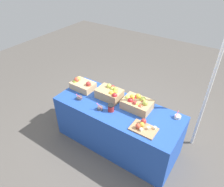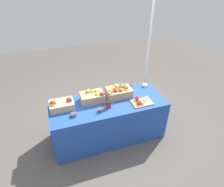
{
  "view_description": "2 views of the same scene",
  "coord_description": "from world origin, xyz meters",
  "px_view_note": "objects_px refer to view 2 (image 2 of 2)",
  "views": [
    {
      "loc": [
        1.25,
        -1.99,
        2.65
      ],
      "look_at": [
        -0.12,
        0.03,
        0.92
      ],
      "focal_mm": 33.24,
      "sensor_mm": 36.0,
      "label": 1
    },
    {
      "loc": [
        -0.76,
        -2.45,
        2.6
      ],
      "look_at": [
        0.06,
        -0.02,
        0.92
      ],
      "focal_mm": 30.89,
      "sensor_mm": 36.0,
      "label": 2
    }
  ],
  "objects_px": {
    "coffee_cup": "(108,104)",
    "cutting_board_front": "(141,101)",
    "apple_crate_right": "(119,91)",
    "sample_bowl_near": "(145,85)",
    "sample_bowl_mid": "(74,115)",
    "sample_bowl_far": "(101,110)",
    "apple_crate_left": "(61,104)",
    "apple_crate_middle": "(93,96)",
    "tent_pole": "(148,60)"
  },
  "relations": [
    {
      "from": "tent_pole",
      "to": "sample_bowl_mid",
      "type": "bearing_deg",
      "value": -152.84
    },
    {
      "from": "apple_crate_left",
      "to": "apple_crate_middle",
      "type": "xyz_separation_m",
      "value": [
        0.51,
        0.04,
        0.01
      ]
    },
    {
      "from": "sample_bowl_near",
      "to": "sample_bowl_mid",
      "type": "xyz_separation_m",
      "value": [
        -1.39,
        -0.42,
        -0.0
      ]
    },
    {
      "from": "apple_crate_middle",
      "to": "sample_bowl_mid",
      "type": "relative_size",
      "value": 4.02
    },
    {
      "from": "sample_bowl_mid",
      "to": "coffee_cup",
      "type": "relative_size",
      "value": 0.91
    },
    {
      "from": "apple_crate_left",
      "to": "sample_bowl_mid",
      "type": "relative_size",
      "value": 3.92
    },
    {
      "from": "apple_crate_left",
      "to": "coffee_cup",
      "type": "xyz_separation_m",
      "value": [
        0.7,
        -0.21,
        -0.02
      ]
    },
    {
      "from": "apple_crate_right",
      "to": "coffee_cup",
      "type": "xyz_separation_m",
      "value": [
        -0.27,
        -0.26,
        -0.03
      ]
    },
    {
      "from": "cutting_board_front",
      "to": "coffee_cup",
      "type": "bearing_deg",
      "value": 173.67
    },
    {
      "from": "apple_crate_middle",
      "to": "cutting_board_front",
      "type": "bearing_deg",
      "value": -23.3
    },
    {
      "from": "apple_crate_middle",
      "to": "apple_crate_right",
      "type": "distance_m",
      "value": 0.46
    },
    {
      "from": "sample_bowl_mid",
      "to": "sample_bowl_far",
      "type": "distance_m",
      "value": 0.41
    },
    {
      "from": "apple_crate_right",
      "to": "coffee_cup",
      "type": "distance_m",
      "value": 0.38
    },
    {
      "from": "apple_crate_middle",
      "to": "cutting_board_front",
      "type": "xyz_separation_m",
      "value": [
        0.73,
        -0.31,
        -0.06
      ]
    },
    {
      "from": "apple_crate_right",
      "to": "sample_bowl_mid",
      "type": "distance_m",
      "value": 0.88
    },
    {
      "from": "apple_crate_right",
      "to": "sample_bowl_mid",
      "type": "xyz_separation_m",
      "value": [
        -0.83,
        -0.3,
        -0.06
      ]
    },
    {
      "from": "cutting_board_front",
      "to": "tent_pole",
      "type": "bearing_deg",
      "value": 58.08
    },
    {
      "from": "apple_crate_left",
      "to": "apple_crate_right",
      "type": "bearing_deg",
      "value": 2.89
    },
    {
      "from": "apple_crate_right",
      "to": "sample_bowl_mid",
      "type": "bearing_deg",
      "value": -160.29
    },
    {
      "from": "sample_bowl_near",
      "to": "sample_bowl_far",
      "type": "distance_m",
      "value": 1.08
    },
    {
      "from": "apple_crate_right",
      "to": "cutting_board_front",
      "type": "xyz_separation_m",
      "value": [
        0.26,
        -0.32,
        -0.06
      ]
    },
    {
      "from": "apple_crate_left",
      "to": "tent_pole",
      "type": "height_order",
      "value": "tent_pole"
    },
    {
      "from": "apple_crate_middle",
      "to": "tent_pole",
      "type": "xyz_separation_m",
      "value": [
        1.26,
        0.54,
        0.25
      ]
    },
    {
      "from": "coffee_cup",
      "to": "cutting_board_front",
      "type": "bearing_deg",
      "value": -6.33
    },
    {
      "from": "sample_bowl_near",
      "to": "sample_bowl_mid",
      "type": "height_order",
      "value": "sample_bowl_near"
    },
    {
      "from": "apple_crate_right",
      "to": "sample_bowl_far",
      "type": "xyz_separation_m",
      "value": [
        -0.42,
        -0.32,
        -0.06
      ]
    },
    {
      "from": "coffee_cup",
      "to": "sample_bowl_mid",
      "type": "bearing_deg",
      "value": -176.13
    },
    {
      "from": "apple_crate_middle",
      "to": "sample_bowl_mid",
      "type": "xyz_separation_m",
      "value": [
        -0.37,
        -0.29,
        -0.07
      ]
    },
    {
      "from": "apple_crate_left",
      "to": "sample_bowl_far",
      "type": "bearing_deg",
      "value": -26.24
    },
    {
      "from": "cutting_board_front",
      "to": "sample_bowl_near",
      "type": "distance_m",
      "value": 0.54
    },
    {
      "from": "sample_bowl_near",
      "to": "coffee_cup",
      "type": "xyz_separation_m",
      "value": [
        -0.84,
        -0.39,
        0.03
      ]
    },
    {
      "from": "coffee_cup",
      "to": "tent_pole",
      "type": "xyz_separation_m",
      "value": [
        1.07,
        0.8,
        0.28
      ]
    },
    {
      "from": "sample_bowl_far",
      "to": "sample_bowl_near",
      "type": "bearing_deg",
      "value": 24.65
    },
    {
      "from": "apple_crate_left",
      "to": "sample_bowl_far",
      "type": "xyz_separation_m",
      "value": [
        0.56,
        -0.27,
        -0.05
      ]
    },
    {
      "from": "cutting_board_front",
      "to": "sample_bowl_far",
      "type": "xyz_separation_m",
      "value": [
        -0.68,
        -0.0,
        -0.0
      ]
    },
    {
      "from": "apple_crate_middle",
      "to": "apple_crate_right",
      "type": "xyz_separation_m",
      "value": [
        0.46,
        0.01,
        -0.0
      ]
    },
    {
      "from": "apple_crate_left",
      "to": "sample_bowl_mid",
      "type": "xyz_separation_m",
      "value": [
        0.14,
        -0.25,
        -0.05
      ]
    },
    {
      "from": "sample_bowl_near",
      "to": "sample_bowl_far",
      "type": "height_order",
      "value": "sample_bowl_far"
    },
    {
      "from": "apple_crate_left",
      "to": "coffee_cup",
      "type": "distance_m",
      "value": 0.73
    },
    {
      "from": "apple_crate_middle",
      "to": "sample_bowl_mid",
      "type": "distance_m",
      "value": 0.47
    },
    {
      "from": "coffee_cup",
      "to": "apple_crate_right",
      "type": "bearing_deg",
      "value": 43.61
    },
    {
      "from": "sample_bowl_mid",
      "to": "sample_bowl_far",
      "type": "bearing_deg",
      "value": -3.58
    },
    {
      "from": "sample_bowl_mid",
      "to": "sample_bowl_far",
      "type": "relative_size",
      "value": 0.87
    },
    {
      "from": "apple_crate_right",
      "to": "sample_bowl_near",
      "type": "relative_size",
      "value": 4.16
    },
    {
      "from": "tent_pole",
      "to": "apple_crate_left",
      "type": "bearing_deg",
      "value": -161.68
    },
    {
      "from": "apple_crate_middle",
      "to": "tent_pole",
      "type": "bearing_deg",
      "value": 23.35
    },
    {
      "from": "apple_crate_middle",
      "to": "sample_bowl_far",
      "type": "relative_size",
      "value": 3.5
    },
    {
      "from": "apple_crate_middle",
      "to": "sample_bowl_far",
      "type": "distance_m",
      "value": 0.33
    },
    {
      "from": "apple_crate_left",
      "to": "apple_crate_middle",
      "type": "distance_m",
      "value": 0.51
    },
    {
      "from": "coffee_cup",
      "to": "sample_bowl_far",
      "type": "bearing_deg",
      "value": -156.41
    }
  ]
}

